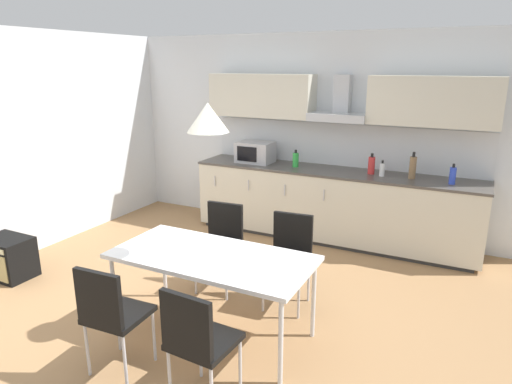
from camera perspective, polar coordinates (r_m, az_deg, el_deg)
name	(u,v)px	position (r m, az deg, el deg)	size (l,w,h in m)	color
ground_plane	(195,310)	(4.46, -7.61, -14.41)	(7.58, 7.88, 0.02)	#9E754C
wall_back	(302,133)	(6.31, 5.78, 7.36)	(6.06, 0.10, 2.62)	silver
kitchen_counter	(332,205)	(5.97, 9.43, -1.59)	(3.64, 0.68, 0.92)	#333333
backsplash_tile	(341,145)	(6.09, 10.63, 5.79)	(3.62, 0.02, 0.55)	silver
upper_wall_cabinets	(340,99)	(5.87, 10.49, 11.36)	(3.62, 0.40, 0.56)	beige
microwave	(255,152)	(6.22, -0.10, 5.00)	(0.48, 0.35, 0.28)	#ADADB2
bottle_red	(371,165)	(5.74, 14.23, 3.27)	(0.08, 0.08, 0.26)	red
bottle_green	(296,160)	(5.97, 4.98, 4.06)	(0.08, 0.08, 0.22)	green
bottle_white	(382,169)	(5.65, 15.49, 2.73)	(0.06, 0.06, 0.19)	white
bottle_brown	(413,167)	(5.64, 18.99, 2.95)	(0.08, 0.08, 0.31)	brown
bottle_blue	(453,175)	(5.54, 23.37, 1.92)	(0.07, 0.07, 0.23)	blue
dining_table	(212,260)	(3.78, -5.54, -8.44)	(1.65, 0.79, 0.72)	white
chair_near_left	(110,310)	(3.51, -17.74, -13.83)	(0.42, 0.42, 0.87)	black
chair_far_left	(221,238)	(4.63, -4.35, -5.71)	(0.43, 0.43, 0.87)	black
chair_near_right	(197,336)	(3.10, -7.43, -17.46)	(0.42, 0.42, 0.87)	black
chair_far_right	(290,251)	(4.32, 4.21, -7.34)	(0.43, 0.43, 0.87)	black
guitar_amp	(8,257)	(5.61, -28.58, -7.19)	(0.52, 0.37, 0.44)	black
pendant_lamp	(208,118)	(3.47, -6.05, 9.24)	(0.32, 0.32, 0.22)	silver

